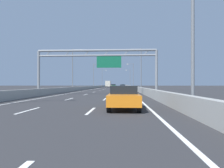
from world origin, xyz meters
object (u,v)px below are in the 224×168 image
(streetlamp_right_distant, at_px, (130,77))
(green_car, at_px, (114,86))
(streetlamp_right_far, at_px, (133,74))
(silver_car, at_px, (123,87))
(streetlamp_left_mid, at_px, (74,67))
(red_car, at_px, (122,86))
(streetlamp_left_distant, at_px, (103,77))
(black_car, at_px, (123,86))
(box_truck, at_px, (108,84))
(streetlamp_right_near, at_px, (189,18))
(sign_gantry, at_px, (98,60))
(orange_car, at_px, (124,97))
(streetlamp_right_mid, at_px, (140,67))
(yellow_car, at_px, (111,85))
(streetlamp_left_far, at_px, (94,74))

(streetlamp_right_distant, height_order, green_car, streetlamp_right_distant)
(streetlamp_right_far, relative_size, silver_car, 2.17)
(streetlamp_left_mid, height_order, red_car, streetlamp_left_mid)
(streetlamp_left_distant, bearing_deg, black_car, 23.98)
(streetlamp_left_distant, xyz_separation_m, red_car, (11.02, -6.37, -4.68))
(streetlamp_right_far, xyz_separation_m, box_truck, (-11.07, 23.06, -3.69))
(streetlamp_right_near, bearing_deg, streetlamp_left_distant, 98.51)
(green_car, bearing_deg, streetlamp_left_mid, -102.03)
(streetlamp_left_mid, relative_size, streetlamp_right_far, 1.00)
(green_car, height_order, black_car, green_car)
(streetlamp_left_mid, xyz_separation_m, silver_car, (11.08, 18.52, -4.67))
(streetlamp_right_distant, bearing_deg, red_car, -121.53)
(sign_gantry, relative_size, streetlamp_left_mid, 1.77)
(green_car, height_order, orange_car, green_car)
(streetlamp_left_mid, xyz_separation_m, black_car, (11.22, 71.49, -4.63))
(streetlamp_right_far, bearing_deg, streetlamp_right_mid, -90.00)
(streetlamp_right_near, bearing_deg, box_truck, 97.04)
(yellow_car, distance_m, box_truck, 29.46)
(streetlamp_right_far, bearing_deg, green_car, 164.50)
(streetlamp_right_mid, distance_m, streetlamp_right_far, 33.25)
(streetlamp_right_mid, height_order, green_car, streetlamp_right_mid)
(streetlamp_left_far, relative_size, streetlamp_right_far, 1.00)
(red_car, bearing_deg, yellow_car, 105.84)
(streetlamp_left_distant, distance_m, orange_car, 100.12)
(green_car, distance_m, red_car, 25.07)
(orange_car, xyz_separation_m, box_truck, (-7.26, 89.20, 0.99))
(streetlamp_left_distant, distance_m, silver_car, 49.47)
(streetlamp_right_mid, distance_m, streetlamp_left_far, 36.45)
(silver_car, bearing_deg, streetlamp_right_mid, -78.25)
(silver_car, bearing_deg, streetlamp_right_near, -85.75)
(orange_car, bearing_deg, green_car, 93.02)
(streetlamp_right_mid, height_order, yellow_car, streetlamp_right_mid)
(streetlamp_right_near, height_order, streetlamp_left_distant, same)
(streetlamp_left_distant, xyz_separation_m, silver_car, (11.08, -47.98, -4.67))
(streetlamp_right_mid, xyz_separation_m, orange_car, (-3.81, -32.89, -4.68))
(streetlamp_right_near, bearing_deg, red_car, 92.40)
(streetlamp_right_far, xyz_separation_m, black_car, (-3.71, 38.24, -4.63))
(streetlamp_left_mid, distance_m, green_car, 36.39)
(streetlamp_right_distant, distance_m, orange_car, 99.58)
(sign_gantry, bearing_deg, streetlamp_left_distant, 95.24)
(streetlamp_left_mid, xyz_separation_m, streetlamp_left_distant, (0.00, 66.50, 0.00))
(sign_gantry, bearing_deg, streetlamp_left_far, 98.64)
(box_truck, bearing_deg, green_car, -80.12)
(orange_car, bearing_deg, streetlamp_right_near, -5.34)
(streetlamp_left_distant, bearing_deg, streetlamp_right_near, -81.49)
(red_car, bearing_deg, sign_gantry, -92.47)
(streetlamp_left_far, distance_m, streetlamp_right_far, 14.93)
(yellow_car, distance_m, orange_car, 118.87)
(streetlamp_right_distant, bearing_deg, green_car, -103.36)
(sign_gantry, xyz_separation_m, streetlamp_left_mid, (-7.69, 17.34, 0.54))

